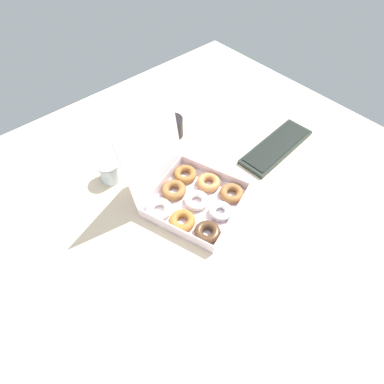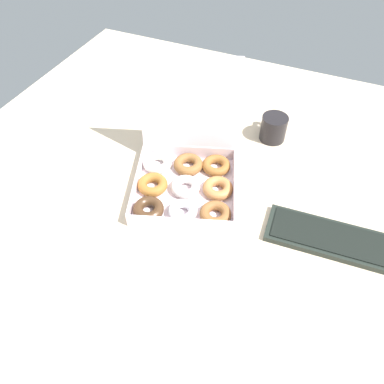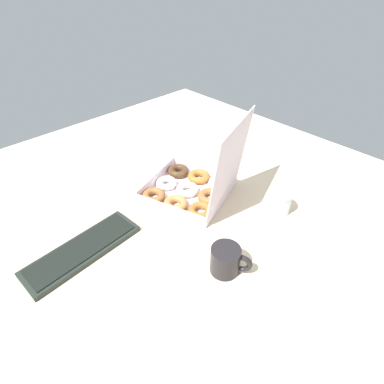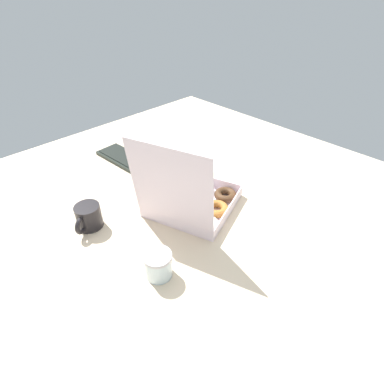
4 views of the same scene
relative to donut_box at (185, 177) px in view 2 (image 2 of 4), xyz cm
name	(u,v)px [view 2 (image 2 of 4)]	position (x,y,z in cm)	size (l,w,h in cm)	color
ground_plane	(199,203)	(6.30, -4.26, -4.86)	(180.00, 180.00, 2.00)	beige
donut_box	(185,177)	(0.00, 0.00, 0.00)	(40.26, 42.59, 35.58)	white
keyboard	(336,240)	(47.18, -3.22, -2.80)	(39.03, 15.31, 2.20)	#212823
coffee_mug	(273,127)	(18.74, 34.11, 0.83)	(9.44, 12.13, 9.15)	black
glass_jar	(178,111)	(-16.20, 29.93, 0.57)	(8.84, 8.84, 8.78)	silver
paper_napkin	(199,288)	(17.80, -31.29, -3.78)	(12.14, 10.32, 0.15)	white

